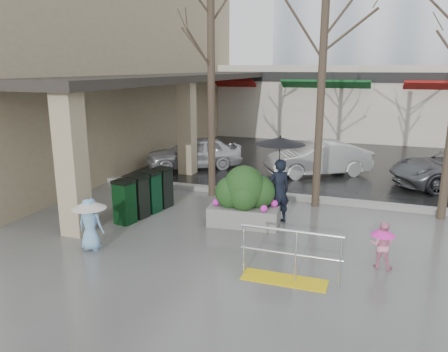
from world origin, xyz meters
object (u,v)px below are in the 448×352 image
Objects in this scene: handrail at (288,262)px; news_boxes at (145,194)px; woman at (279,170)px; tree_midwest at (325,14)px; car_b at (318,158)px; tree_west at (211,24)px; child_pink at (382,242)px; car_a at (194,153)px; child_blue at (90,218)px; planter at (245,197)px.

news_boxes reaches higher than handrail.
woman is 1.09× the size of news_boxes.
news_boxes is (-4.26, -2.31, -4.66)m from tree_midwest.
tree_midwest is at bearing -25.08° from car_b.
tree_midwest is 3.35× the size of news_boxes.
tree_west is 7.12× the size of child_pink.
car_a is 4.78m from car_b.
planter is (2.72, 2.62, 0.02)m from child_blue.
tree_midwest is at bearing 55.47° from planter.
handrail is 0.91× the size of news_boxes.
handrail is at bearing -55.01° from tree_west.
planter reaches higher than handrail.
tree_midwest is at bearing -56.39° from child_pink.
planter reaches higher than child_blue.
news_boxes is at bearing -63.75° from car_b.
car_b is at bearing 96.85° from tree_midwest.
child_blue is at bearing 18.10° from child_pink.
car_b is (3.80, 6.12, 0.06)m from news_boxes.
child_blue is 0.31× the size of car_b.
tree_midwest is 7.80m from child_blue.
tree_midwest is 3.09× the size of woman.
woman reaches higher than car_a.
woman is 1.10m from planter.
child_pink is (1.80, -3.61, -4.70)m from tree_midwest.
woman is (-0.88, 3.09, 1.00)m from handrail.
child_pink is 0.82× the size of child_blue.
tree_midwest is at bearing -152.60° from woman.
tree_west is 3.20m from tree_midwest.
planter is at bearing 121.90° from handrail.
planter is at bearing -41.69° from car_b.
child_blue is at bearing 1.77° from woman.
child_blue is 2.47m from news_boxes.
tree_midwest is 6.72m from news_boxes.
planter is at bearing -51.51° from tree_west.
planter is 0.48× the size of car_b.
news_boxes is 7.20m from car_b.
car_b reaches higher than child_pink.
woman is at bearing 30.63° from planter.
child_blue is 8.12m from car_a.
child_blue is at bearing -78.38° from news_boxes.
planter is (-1.48, -2.16, -4.50)m from tree_midwest.
car_b is at bearing 63.09° from car_a.
woman is 1.24× the size of planter.
child_blue is 3.77m from planter.
woman reaches higher than news_boxes.
tree_midwest is 1.83× the size of car_b.
tree_midwest reaches higher than woman.
tree_west is 1.84× the size of car_a.
tree_west is at bearing -28.72° from child_pink.
child_blue is at bearing 179.66° from handrail.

